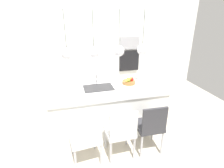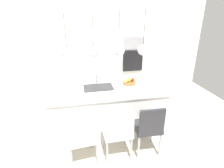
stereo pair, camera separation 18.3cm
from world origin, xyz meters
The scene contains 15 objects.
floor centered at (0.00, 0.00, 0.00)m, with size 6.60×6.60×0.00m, color beige.
back_wall centered at (0.00, 1.65, 1.30)m, with size 6.00×0.10×2.60m, color white.
kitchen_island centered at (0.00, 0.00, 0.45)m, with size 2.21×1.02×0.90m.
sink_basin centered at (-0.16, 0.00, 0.90)m, with size 0.56×0.40×0.02m, color #2D2D30.
faucet centered at (-0.16, 0.21, 1.05)m, with size 0.02×0.17×0.22m.
fruit_bowl centered at (0.46, 0.05, 0.96)m, with size 0.26×0.26×0.15m.
microwave centered at (1.00, 1.58, 1.45)m, with size 0.54×0.08×0.34m, color #9E9EA3.
oven centered at (1.00, 1.58, 0.95)m, with size 0.56×0.08×0.56m, color black.
chair_near centered at (-0.53, -0.86, 0.50)m, with size 0.50×0.50×0.90m.
chair_middle centered at (0.02, -0.85, 0.50)m, with size 0.46×0.43×0.89m.
chair_far centered at (0.53, -0.85, 0.51)m, with size 0.43×0.45×0.91m.
pendant_light_left centered at (-0.68, 0.00, 1.59)m, with size 0.20×0.20×0.80m.
pendant_light_center_left centered at (-0.23, 0.00, 1.59)m, with size 0.20×0.20×0.80m.
pendant_light_center_right centered at (0.23, 0.00, 1.59)m, with size 0.20×0.20×0.80m.
pendant_light_right centered at (0.68, 0.00, 1.59)m, with size 0.20×0.20×0.80m.
Camera 1 is at (-0.70, -3.12, 2.26)m, focal length 29.08 mm.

